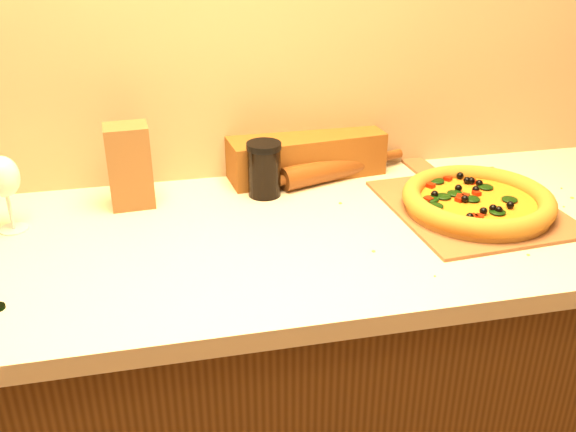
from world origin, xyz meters
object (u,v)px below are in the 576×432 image
at_px(pizza_peel, 468,205).
at_px(pizza, 478,201).
at_px(rolling_pin, 334,169).
at_px(dark_jar, 264,169).
at_px(wine_glass, 3,179).

bearing_deg(pizza_peel, pizza, -92.07).
height_order(pizza, rolling_pin, rolling_pin).
xyz_separation_m(pizza, dark_jar, (-0.45, 0.20, 0.04)).
xyz_separation_m(pizza, rolling_pin, (-0.26, 0.25, -0.00)).
height_order(pizza_peel, dark_jar, dark_jar).
height_order(rolling_pin, wine_glass, wine_glass).
height_order(wine_glass, dark_jar, wine_glass).
xyz_separation_m(rolling_pin, wine_glass, (-0.74, -0.12, 0.09)).
distance_m(pizza_peel, pizza, 0.04).
relative_size(pizza_peel, pizza, 1.64).
relative_size(rolling_pin, wine_glass, 2.46).
bearing_deg(pizza_peel, wine_glass, 170.46).
bearing_deg(pizza_peel, dark_jar, 156.13).
bearing_deg(rolling_pin, dark_jar, -163.09).
distance_m(pizza_peel, rolling_pin, 0.34).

